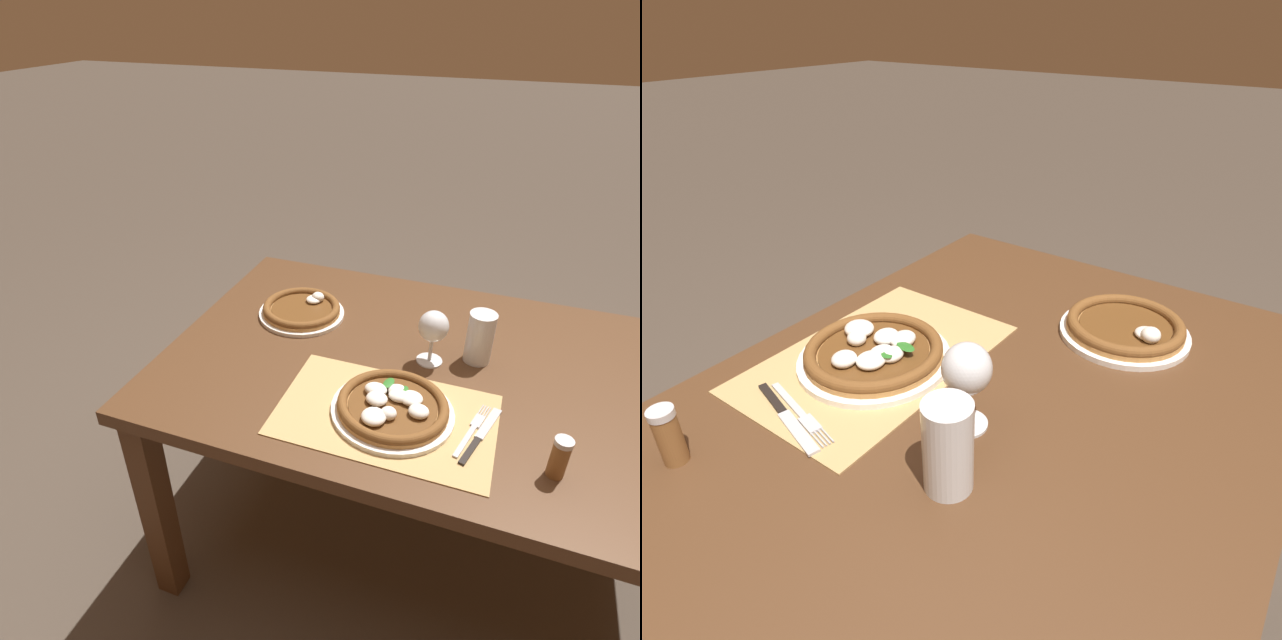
% 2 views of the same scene
% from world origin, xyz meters
% --- Properties ---
extents(ground_plane, '(24.00, 24.00, 0.00)m').
position_xyz_m(ground_plane, '(0.00, 0.00, 0.00)').
color(ground_plane, '#473D33').
extents(dining_table, '(1.50, 0.94, 0.74)m').
position_xyz_m(dining_table, '(0.00, 0.00, 0.65)').
color(dining_table, '#4C301C').
rests_on(dining_table, ground).
extents(paper_placemat, '(0.51, 0.33, 0.00)m').
position_xyz_m(paper_placemat, '(-0.10, -0.24, 0.74)').
color(paper_placemat, tan).
rests_on(paper_placemat, dining_table).
extents(pizza_near, '(0.29, 0.29, 0.05)m').
position_xyz_m(pizza_near, '(-0.08, -0.23, 0.76)').
color(pizza_near, white).
rests_on(pizza_near, paper_placemat).
extents(pizza_far, '(0.26, 0.26, 0.05)m').
position_xyz_m(pizza_far, '(-0.46, 0.12, 0.76)').
color(pizza_far, white).
rests_on(pizza_far, dining_table).
extents(wine_glass, '(0.08, 0.08, 0.16)m').
position_xyz_m(wine_glass, '(-0.04, 0.02, 0.85)').
color(wine_glass, silver).
rests_on(wine_glass, dining_table).
extents(pint_glass, '(0.07, 0.07, 0.15)m').
position_xyz_m(pint_glass, '(0.08, 0.07, 0.81)').
color(pint_glass, silver).
rests_on(pint_glass, dining_table).
extents(fork, '(0.06, 0.20, 0.00)m').
position_xyz_m(fork, '(0.10, -0.22, 0.75)').
color(fork, '#B7B7BC').
rests_on(fork, paper_placemat).
extents(knife, '(0.07, 0.21, 0.01)m').
position_xyz_m(knife, '(0.12, -0.23, 0.75)').
color(knife, black).
rests_on(knife, paper_placemat).
extents(pepper_shaker, '(0.04, 0.04, 0.10)m').
position_xyz_m(pepper_shaker, '(0.28, -0.29, 0.79)').
color(pepper_shaker, brown).
rests_on(pepper_shaker, dining_table).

